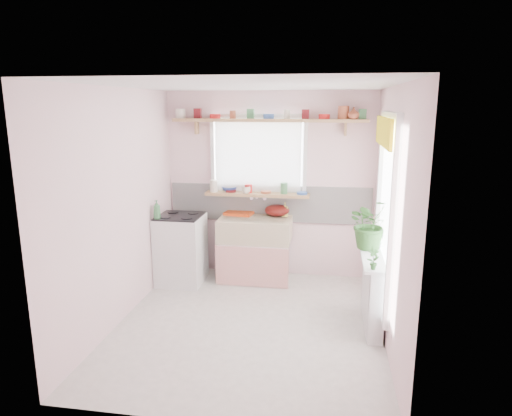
# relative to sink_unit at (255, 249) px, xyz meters

# --- Properties ---
(room) EXTENTS (3.20, 3.20, 3.20)m
(room) POSITION_rel_sink_unit_xyz_m (0.81, -0.43, 0.94)
(room) COLOR silver
(room) RESTS_ON ground
(sink_unit) EXTENTS (0.95, 0.65, 1.11)m
(sink_unit) POSITION_rel_sink_unit_xyz_m (0.00, 0.00, 0.00)
(sink_unit) COLOR white
(sink_unit) RESTS_ON ground
(cooker) EXTENTS (0.58, 0.58, 0.93)m
(cooker) POSITION_rel_sink_unit_xyz_m (-0.95, -0.24, 0.03)
(cooker) COLOR white
(cooker) RESTS_ON ground
(radiator_ledge) EXTENTS (0.22, 0.95, 0.78)m
(radiator_ledge) POSITION_rel_sink_unit_xyz_m (1.45, -1.09, -0.03)
(radiator_ledge) COLOR white
(radiator_ledge) RESTS_ON ground
(windowsill) EXTENTS (1.40, 0.22, 0.04)m
(windowsill) POSITION_rel_sink_unit_xyz_m (-0.00, 0.19, 0.71)
(windowsill) COLOR tan
(windowsill) RESTS_ON room
(pine_shelf) EXTENTS (2.52, 0.24, 0.04)m
(pine_shelf) POSITION_rel_sink_unit_xyz_m (0.15, 0.18, 1.69)
(pine_shelf) COLOR tan
(pine_shelf) RESTS_ON room
(shelf_crockery) EXTENTS (2.47, 0.11, 0.12)m
(shelf_crockery) POSITION_rel_sink_unit_xyz_m (0.15, 0.18, 1.76)
(shelf_crockery) COLOR silver
(shelf_crockery) RESTS_ON pine_shelf
(sill_crockery) EXTENTS (1.35, 0.11, 0.12)m
(sill_crockery) POSITION_rel_sink_unit_xyz_m (-0.05, 0.19, 0.78)
(sill_crockery) COLOR silver
(sill_crockery) RESTS_ON windowsill
(dish_tray) EXTENTS (0.41, 0.33, 0.04)m
(dish_tray) POSITION_rel_sink_unit_xyz_m (-0.25, 0.21, 0.44)
(dish_tray) COLOR #DC4513
(dish_tray) RESTS_ON sink_unit
(colander) EXTENTS (0.42, 0.42, 0.15)m
(colander) POSITION_rel_sink_unit_xyz_m (0.27, 0.21, 0.49)
(colander) COLOR #53100E
(colander) RESTS_ON sink_unit
(jade_plant) EXTENTS (0.65, 0.61, 0.57)m
(jade_plant) POSITION_rel_sink_unit_xyz_m (1.41, -0.81, 0.63)
(jade_plant) COLOR #2D5C24
(jade_plant) RESTS_ON radiator_ledge
(fruit_bowl) EXTENTS (0.36, 0.36, 0.08)m
(fruit_bowl) POSITION_rel_sink_unit_xyz_m (1.48, -0.69, 0.38)
(fruit_bowl) COLOR silver
(fruit_bowl) RESTS_ON radiator_ledge
(herb_pot) EXTENTS (0.13, 0.11, 0.22)m
(herb_pot) POSITION_rel_sink_unit_xyz_m (1.39, -1.49, 0.45)
(herb_pot) COLOR #2C6026
(herb_pot) RESTS_ON radiator_ledge
(soap_bottle_sink) EXTENTS (0.09, 0.09, 0.19)m
(soap_bottle_sink) POSITION_rel_sink_unit_xyz_m (0.37, 0.21, 0.51)
(soap_bottle_sink) COLOR #EEEC6A
(soap_bottle_sink) RESTS_ON sink_unit
(sill_cup) EXTENTS (0.15, 0.15, 0.09)m
(sill_cup) POSITION_rel_sink_unit_xyz_m (-0.14, 0.13, 0.77)
(sill_cup) COLOR beige
(sill_cup) RESTS_ON windowsill
(sill_bowl) EXTENTS (0.25, 0.25, 0.06)m
(sill_bowl) POSITION_rel_sink_unit_xyz_m (-0.39, 0.25, 0.76)
(sill_bowl) COLOR #314BA1
(sill_bowl) RESTS_ON windowsill
(shelf_vase) EXTENTS (0.16, 0.16, 0.15)m
(shelf_vase) POSITION_rel_sink_unit_xyz_m (1.22, 0.12, 1.78)
(shelf_vase) COLOR brown
(shelf_vase) RESTS_ON pine_shelf
(cooker_bottle) EXTENTS (0.12, 0.12, 0.24)m
(cooker_bottle) POSITION_rel_sink_unit_xyz_m (-1.17, -0.46, 0.60)
(cooker_bottle) COLOR #3D7B48
(cooker_bottle) RESTS_ON cooker
(fruit) EXTENTS (0.20, 0.14, 0.10)m
(fruit) POSITION_rel_sink_unit_xyz_m (1.49, -0.69, 0.44)
(fruit) COLOR #D55A11
(fruit) RESTS_ON fruit_bowl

